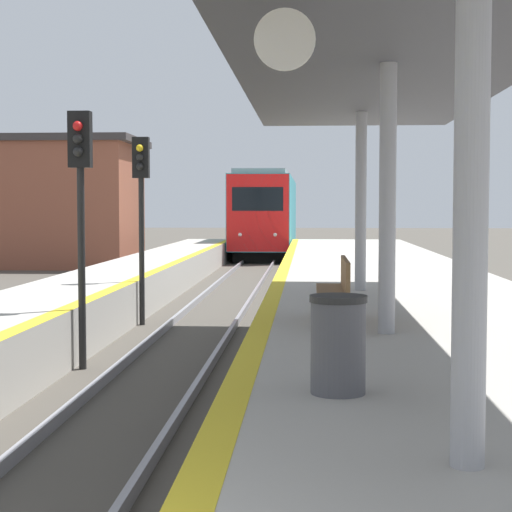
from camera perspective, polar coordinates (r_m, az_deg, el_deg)
train at (r=47.51m, az=0.76°, el=2.84°), size 2.89×18.23×4.37m
signal_mid at (r=14.07m, az=-11.63°, el=4.41°), size 0.36×0.31×4.17m
signal_far at (r=19.12m, az=-7.67°, el=4.15°), size 0.36×0.31×4.17m
station_canopy at (r=11.48m, az=8.84°, el=12.78°), size 4.17×17.34×3.73m
trash_bin at (r=7.71m, az=5.50°, el=-5.87°), size 0.52×0.52×0.88m
bench at (r=12.37m, az=5.40°, el=-2.16°), size 0.44×1.85×0.92m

